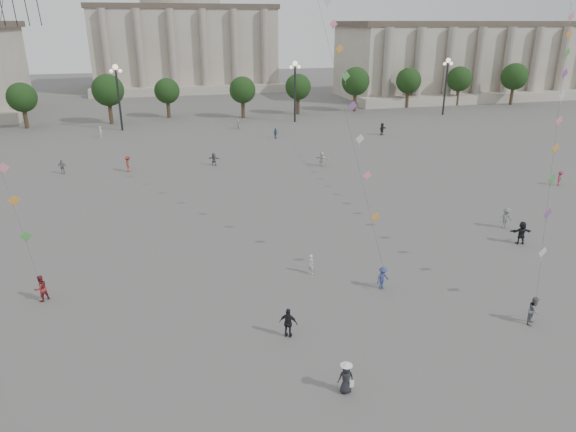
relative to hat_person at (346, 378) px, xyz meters
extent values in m
plane|color=#575552|center=(1.97, 0.64, -0.85)|extent=(360.00, 360.00, 0.00)
cube|color=#A5978A|center=(76.97, 95.64, 7.15)|extent=(80.00, 22.00, 16.00)
cube|color=#4E4239|center=(76.97, 95.64, 15.75)|extent=(81.60, 22.44, 1.20)
cube|color=#A5978A|center=(76.97, 82.64, 0.15)|extent=(84.00, 4.00, 2.00)
cube|color=#A5978A|center=(1.97, 130.64, 9.15)|extent=(46.00, 30.00, 20.00)
cube|color=#4E4239|center=(1.97, 130.64, 19.75)|extent=(46.92, 30.60, 1.20)
cube|color=#A5978A|center=(1.97, 113.64, 0.15)|extent=(48.30, 4.00, 2.00)
cylinder|color=#A5978A|center=(1.97, 130.64, 21.65)|extent=(21.00, 21.00, 5.00)
cylinder|color=#35281A|center=(-28.03, 78.64, 0.91)|extent=(0.70, 0.70, 3.52)
sphere|color=black|center=(-28.03, 78.64, 4.59)|extent=(5.12, 5.12, 5.12)
cylinder|color=#35281A|center=(-16.03, 78.64, 0.91)|extent=(0.70, 0.70, 3.52)
sphere|color=black|center=(-16.03, 78.64, 4.59)|extent=(5.12, 5.12, 5.12)
cylinder|color=#35281A|center=(-4.03, 78.64, 0.91)|extent=(0.70, 0.70, 3.52)
sphere|color=black|center=(-4.03, 78.64, 4.59)|extent=(5.12, 5.12, 5.12)
cylinder|color=#35281A|center=(7.97, 78.64, 0.91)|extent=(0.70, 0.70, 3.52)
sphere|color=black|center=(7.97, 78.64, 4.59)|extent=(5.12, 5.12, 5.12)
cylinder|color=#35281A|center=(19.97, 78.64, 0.91)|extent=(0.70, 0.70, 3.52)
sphere|color=black|center=(19.97, 78.64, 4.59)|extent=(5.12, 5.12, 5.12)
cylinder|color=#35281A|center=(31.97, 78.64, 0.91)|extent=(0.70, 0.70, 3.52)
sphere|color=black|center=(31.97, 78.64, 4.59)|extent=(5.12, 5.12, 5.12)
cylinder|color=#35281A|center=(43.97, 78.64, 0.91)|extent=(0.70, 0.70, 3.52)
sphere|color=black|center=(43.97, 78.64, 4.59)|extent=(5.12, 5.12, 5.12)
cylinder|color=#35281A|center=(55.97, 78.64, 0.91)|extent=(0.70, 0.70, 3.52)
sphere|color=black|center=(55.97, 78.64, 4.59)|extent=(5.12, 5.12, 5.12)
cylinder|color=#35281A|center=(67.97, 78.64, 0.91)|extent=(0.70, 0.70, 3.52)
sphere|color=black|center=(67.97, 78.64, 4.59)|extent=(5.12, 5.12, 5.12)
cylinder|color=#262628|center=(-13.03, 70.64, 4.15)|extent=(0.36, 0.36, 10.00)
sphere|color=#FFE5B2|center=(-13.03, 70.64, 9.35)|extent=(0.90, 0.90, 0.90)
sphere|color=#FFE5B2|center=(-13.73, 70.64, 8.75)|extent=(0.60, 0.60, 0.60)
sphere|color=#FFE5B2|center=(-12.33, 70.64, 8.75)|extent=(0.60, 0.60, 0.60)
cylinder|color=#262628|center=(16.97, 70.64, 4.15)|extent=(0.36, 0.36, 10.00)
sphere|color=#FFE5B2|center=(16.97, 70.64, 9.35)|extent=(0.90, 0.90, 0.90)
sphere|color=#FFE5B2|center=(16.27, 70.64, 8.75)|extent=(0.60, 0.60, 0.60)
sphere|color=#FFE5B2|center=(17.67, 70.64, 8.75)|extent=(0.60, 0.60, 0.60)
cylinder|color=#262628|center=(46.97, 70.64, 4.15)|extent=(0.36, 0.36, 10.00)
sphere|color=#FFE5B2|center=(46.97, 70.64, 9.35)|extent=(0.90, 0.90, 0.90)
sphere|color=#FFE5B2|center=(46.27, 70.64, 8.75)|extent=(0.60, 0.60, 0.60)
sphere|color=#FFE5B2|center=(47.67, 70.64, 8.75)|extent=(0.60, 0.60, 0.60)
imported|color=navy|center=(10.31, 57.88, -0.07)|extent=(0.97, 0.86, 1.57)
imported|color=black|center=(20.23, 13.28, 0.11)|extent=(1.86, 0.92, 1.93)
imported|color=silver|center=(5.92, 66.84, -0.07)|extent=(1.46, 1.20, 1.57)
imported|color=slate|center=(21.15, 16.51, 0.09)|extent=(1.25, 0.74, 1.89)
imported|color=silver|center=(12.16, 40.53, 0.04)|extent=(1.67, 1.36, 1.79)
imported|color=#9B2A43|center=(35.00, 25.90, -0.03)|extent=(1.21, 1.14, 1.64)
imported|color=black|center=(27.44, 56.02, 0.11)|extent=(1.79, 1.48, 1.93)
imported|color=silver|center=(-16.01, 65.29, 0.04)|extent=(0.46, 0.68, 1.79)
imported|color=#5D5C61|center=(-0.95, 44.16, -0.04)|extent=(1.57, 1.04, 1.63)
imported|color=silver|center=(2.11, 12.57, -0.11)|extent=(0.56, 0.64, 1.48)
imported|color=slate|center=(-18.92, 44.98, 0.00)|extent=(1.05, 0.57, 1.70)
imported|color=maroon|center=(-11.31, 43.98, 0.10)|extent=(0.84, 1.30, 1.90)
imported|color=black|center=(-1.49, 5.30, 0.05)|extent=(1.14, 0.92, 1.81)
imported|color=maroon|center=(-15.92, 13.33, 0.04)|extent=(1.10, 1.08, 1.78)
imported|color=navy|center=(6.12, 9.17, -0.04)|extent=(1.20, 0.98, 1.62)
imported|color=slate|center=(13.05, 2.89, 0.04)|extent=(1.10, 1.06, 1.78)
imported|color=black|center=(0.00, 0.00, -0.05)|extent=(0.83, 0.58, 1.61)
cone|color=white|center=(0.00, 0.00, 0.77)|extent=(0.52, 0.52, 0.14)
cylinder|color=white|center=(0.00, 0.00, 0.71)|extent=(0.60, 0.60, 0.02)
cube|color=white|center=(0.25, -0.15, -0.30)|extent=(0.22, 0.10, 0.35)
cube|color=#499B47|center=(-16.59, 14.88, 3.13)|extent=(0.76, 0.25, 0.76)
cube|color=orange|center=(-17.26, 16.43, 5.13)|extent=(0.76, 0.25, 0.76)
cube|color=pink|center=(-17.93, 17.98, 6.97)|extent=(0.76, 0.25, 0.76)
cube|color=orange|center=(6.29, 11.29, 3.58)|extent=(0.76, 0.25, 0.76)
cube|color=pink|center=(6.47, 13.41, 5.93)|extent=(0.76, 0.25, 0.76)
cube|color=silver|center=(6.64, 15.52, 8.11)|extent=(0.76, 0.25, 0.76)
cube|color=#8A4D9A|center=(6.81, 17.64, 10.17)|extent=(0.76, 0.25, 0.76)
cube|color=#499B47|center=(6.98, 19.76, 12.16)|extent=(0.76, 0.25, 0.76)
cube|color=orange|center=(7.16, 21.88, 14.09)|extent=(0.76, 0.25, 0.76)
cube|color=pink|center=(7.33, 24.00, 15.98)|extent=(0.76, 0.25, 0.76)
cube|color=silver|center=(7.50, 26.12, 17.82)|extent=(0.76, 0.25, 0.76)
cube|color=silver|center=(14.51, 4.64, 2.90)|extent=(0.76, 0.25, 0.76)
cube|color=#8A4D9A|center=(15.96, 6.40, 4.70)|extent=(0.76, 0.25, 0.76)
cube|color=#499B47|center=(17.42, 8.15, 6.37)|extent=(0.76, 0.25, 0.76)
cube|color=orange|center=(18.88, 9.90, 7.95)|extent=(0.76, 0.25, 0.76)
cube|color=pink|center=(20.34, 11.66, 9.48)|extent=(0.76, 0.25, 0.76)
cube|color=silver|center=(21.80, 13.41, 10.96)|extent=(0.76, 0.25, 0.76)
cube|color=#8A4D9A|center=(23.26, 15.16, 12.41)|extent=(0.76, 0.25, 0.76)
cube|color=#499B47|center=(24.72, 16.91, 13.82)|extent=(0.76, 0.25, 0.76)
cube|color=orange|center=(26.18, 18.67, 15.21)|extent=(0.76, 0.25, 0.76)
cube|color=pink|center=(27.64, 20.42, 16.57)|extent=(0.76, 0.25, 0.76)
cube|color=silver|center=(29.10, 22.17, 17.91)|extent=(0.76, 0.25, 0.76)
camera|label=1|loc=(-7.93, -19.07, 16.14)|focal=32.00mm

